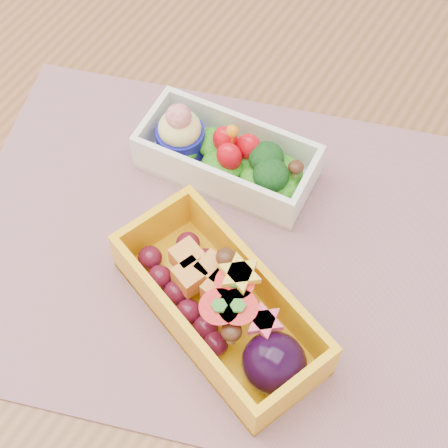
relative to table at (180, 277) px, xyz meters
The scene contains 5 objects.
ground 0.65m from the table, ahead, with size 3.00×3.00×0.00m, color olive.
table is the anchor object (origin of this frame).
placemat 0.11m from the table, ahead, with size 0.45×0.34×0.00m, color #A16F75.
bento_white 0.15m from the table, 83.51° to the left, with size 0.17×0.09×0.07m.
bento_yellow 0.17m from the table, 33.27° to the right, with size 0.21×0.14×0.06m.
Camera 1 is at (0.22, -0.27, 1.31)m, focal length 59.09 mm.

